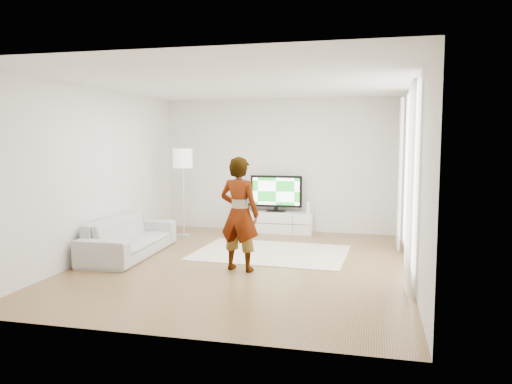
% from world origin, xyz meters
% --- Properties ---
extents(floor, '(6.00, 6.00, 0.00)m').
position_xyz_m(floor, '(0.00, 0.00, 0.00)').
color(floor, olive).
rests_on(floor, ground).
extents(ceiling, '(6.00, 6.00, 0.00)m').
position_xyz_m(ceiling, '(0.00, 0.00, 2.80)').
color(ceiling, white).
rests_on(ceiling, wall_back).
extents(wall_left, '(0.02, 6.00, 2.80)m').
position_xyz_m(wall_left, '(-2.50, 0.00, 1.40)').
color(wall_left, silver).
rests_on(wall_left, floor).
extents(wall_right, '(0.02, 6.00, 2.80)m').
position_xyz_m(wall_right, '(2.50, 0.00, 1.40)').
color(wall_right, silver).
rests_on(wall_right, floor).
extents(wall_back, '(5.00, 0.02, 2.80)m').
position_xyz_m(wall_back, '(0.00, 3.00, 1.40)').
color(wall_back, silver).
rests_on(wall_back, floor).
extents(wall_front, '(5.00, 0.02, 2.80)m').
position_xyz_m(wall_front, '(0.00, -3.00, 1.40)').
color(wall_front, silver).
rests_on(wall_front, floor).
extents(window, '(0.01, 2.60, 2.50)m').
position_xyz_m(window, '(2.48, 0.30, 1.45)').
color(window, white).
rests_on(window, wall_right).
extents(curtain_near, '(0.04, 0.70, 2.60)m').
position_xyz_m(curtain_near, '(2.40, -1.00, 1.35)').
color(curtain_near, white).
rests_on(curtain_near, floor).
extents(curtain_far, '(0.04, 0.70, 2.60)m').
position_xyz_m(curtain_far, '(2.40, 1.60, 1.35)').
color(curtain_far, white).
rests_on(curtain_far, floor).
extents(media_console, '(1.56, 0.44, 0.44)m').
position_xyz_m(media_console, '(-0.03, 2.76, 0.22)').
color(media_console, white).
rests_on(media_console, floor).
extents(television, '(1.09, 0.21, 0.76)m').
position_xyz_m(television, '(-0.03, 2.79, 0.85)').
color(television, black).
rests_on(television, media_console).
extents(game_console, '(0.08, 0.18, 0.24)m').
position_xyz_m(game_console, '(0.65, 2.76, 0.56)').
color(game_console, white).
rests_on(game_console, media_console).
extents(potted_plant, '(0.27, 0.27, 0.37)m').
position_xyz_m(potted_plant, '(-0.70, 2.77, 0.63)').
color(potted_plant, '#3F7238').
rests_on(potted_plant, media_console).
extents(rug, '(2.64, 1.96, 0.01)m').
position_xyz_m(rug, '(0.26, 0.85, 0.01)').
color(rug, beige).
rests_on(rug, floor).
extents(player, '(0.69, 0.53, 1.69)m').
position_xyz_m(player, '(0.04, -0.41, 0.86)').
color(player, '#334772').
rests_on(player, rug).
extents(sofa, '(0.94, 2.21, 0.64)m').
position_xyz_m(sofa, '(-2.03, 0.13, 0.32)').
color(sofa, '#A5A5A0').
rests_on(sofa, floor).
extents(floor_lamp, '(0.39, 0.39, 1.77)m').
position_xyz_m(floor_lamp, '(-1.78, 1.96, 1.50)').
color(floor_lamp, silver).
rests_on(floor_lamp, floor).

